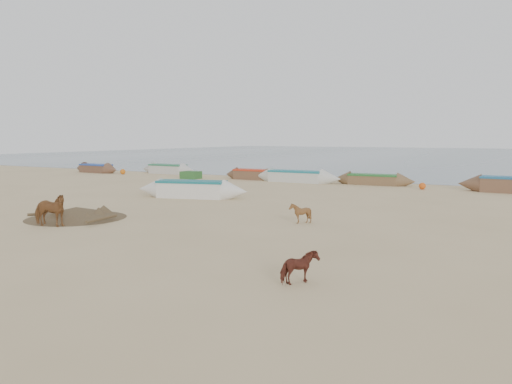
% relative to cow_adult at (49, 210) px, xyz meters
% --- Properties ---
extents(ground, '(140.00, 140.00, 0.00)m').
position_rel_cow_adult_xyz_m(ground, '(5.42, 2.38, -0.64)').
color(ground, tan).
rests_on(ground, ground).
extents(sea, '(160.00, 160.00, 0.00)m').
position_rel_cow_adult_xyz_m(sea, '(5.42, 84.38, -0.63)').
color(sea, slate).
rests_on(sea, ground).
extents(cow_adult, '(1.63, 1.05, 1.27)m').
position_rel_cow_adult_xyz_m(cow_adult, '(0.00, 0.00, 0.00)').
color(cow_adult, brown).
rests_on(cow_adult, ground).
extents(calf_front, '(0.79, 0.72, 0.82)m').
position_rel_cow_adult_xyz_m(calf_front, '(8.02, 5.30, -0.22)').
color(calf_front, brown).
rests_on(calf_front, ground).
extents(calf_right, '(0.76, 0.85, 0.77)m').
position_rel_cow_adult_xyz_m(calf_right, '(11.35, -2.15, -0.25)').
color(calf_right, '#5F2A1E').
rests_on(calf_right, ground).
extents(near_canoe, '(6.57, 2.89, 0.96)m').
position_rel_cow_adult_xyz_m(near_canoe, '(-0.67, 9.92, -0.15)').
color(near_canoe, silver).
rests_on(near_canoe, ground).
extents(debris_pile, '(4.88, 4.88, 0.47)m').
position_rel_cow_adult_xyz_m(debris_pile, '(-0.73, 1.90, -0.40)').
color(debris_pile, brown).
rests_on(debris_pile, ground).
extents(waterline_canoes, '(57.31, 4.36, 0.98)m').
position_rel_cow_adult_xyz_m(waterline_canoes, '(5.17, 22.27, -0.21)').
color(waterline_canoes, brown).
rests_on(waterline_canoes, ground).
extents(beach_clutter, '(43.57, 4.14, 0.64)m').
position_rel_cow_adult_xyz_m(beach_clutter, '(9.52, 21.36, -0.34)').
color(beach_clutter, '#2D612B').
rests_on(beach_clutter, ground).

